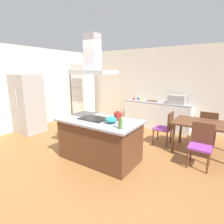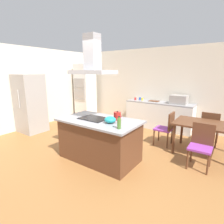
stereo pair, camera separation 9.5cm
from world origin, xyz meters
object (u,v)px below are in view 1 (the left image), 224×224
Objects in this scene: olive_oil_bottle at (120,123)px; cutting_board at (152,101)px; tea_kettle at (118,116)px; countertop_microwave at (177,99)px; dining_table at (206,126)px; wall_oven_stack at (83,91)px; chair_facing_back_wall at (208,126)px; coffee_mug_red at (134,99)px; refrigerator at (28,104)px; coffee_mug_blue at (138,98)px; chair_at_left_end at (166,126)px; range_hood at (93,61)px; cooktop at (94,118)px; chair_facing_island at (201,142)px; mixing_bowl at (111,120)px; coffee_mug_yellow at (141,99)px.

cutting_board is (-0.63, 3.19, -0.09)m from olive_oil_bottle.
countertop_microwave is (0.56, 2.67, 0.05)m from tea_kettle.
wall_oven_stack is at bearing 167.41° from dining_table.
chair_facing_back_wall reaches higher than dining_table.
tea_kettle is 0.09× the size of wall_oven_stack.
tea_kettle reaches higher than coffee_mug_red.
refrigerator is (-3.03, -2.72, 0.00)m from cutting_board.
coffee_mug_blue is 0.54m from cutting_board.
refrigerator is at bearing -160.85° from chair_at_left_end.
chair_facing_back_wall is at bearing -20.51° from cutting_board.
olive_oil_bottle is at bearing -7.36° from refrigerator.
dining_table is at bearing -26.37° from coffee_mug_red.
coffee_mug_blue is 0.04× the size of wall_oven_stack.
wall_oven_stack is 2.44× the size of range_hood.
cutting_board reaches higher than cooktop.
coffee_mug_blue is 0.26× the size of cutting_board.
olive_oil_bottle is 1.76m from chair_facing_island.
chair_at_left_end is at bearing -86.41° from countertop_microwave.
refrigerator is at bearing -164.26° from dining_table.
mixing_bowl is 3.12m from coffee_mug_blue.
tea_kettle is at bearing 90.52° from mixing_bowl.
countertop_microwave is 1.68m from dining_table.
cooktop is 3.82m from wall_oven_stack.
range_hood is at bearing -109.80° from countertop_microwave.
cooktop is 1.20m from range_hood.
cutting_board is 0.19× the size of refrigerator.
chair_at_left_end is (1.34, -1.31, -0.44)m from coffee_mug_yellow.
dining_table is 1.57× the size of chair_facing_island.
coffee_mug_blue is at bearing 176.85° from countertop_microwave.
range_hood is (-0.48, -0.21, 1.12)m from tea_kettle.
dining_table is (1.00, -1.30, -0.37)m from countertop_microwave.
countertop_microwave is at bearing -3.42° from cutting_board.
cutting_board is at bearing 10.28° from coffee_mug_red.
chair_facing_island is at bearing 8.25° from refrigerator.
dining_table is 0.68m from chair_facing_island.
wall_oven_stack is at bearing 160.08° from chair_facing_island.
chair_facing_back_wall is (0.00, 1.33, 0.00)m from chair_facing_island.
range_hood reaches higher than dining_table.
chair_facing_island is 2.74m from range_hood.
coffee_mug_yellow is 1.92m from chair_at_left_end.
coffee_mug_yellow is at bearing -30.05° from coffee_mug_blue.
tea_kettle is (0.48, 0.21, 0.08)m from cooktop.
dining_table is at bearing 90.00° from chair_facing_island.
chair_facing_island is (2.03, 0.91, -0.40)m from cooktop.
dining_table is (1.83, -1.35, -0.24)m from cutting_board.
cooktop is at bearing -4.23° from refrigerator.
mixing_bowl is 2.27m from dining_table.
chair_facing_back_wall is at bearing 47.82° from range_hood.
olive_oil_bottle is (0.83, -0.26, 0.09)m from cooktop.
chair_facing_back_wall is (1.83, -0.69, -0.40)m from cutting_board.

